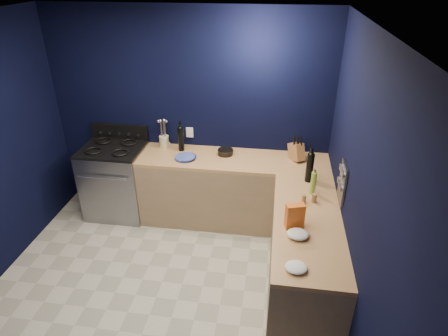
% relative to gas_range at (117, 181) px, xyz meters
% --- Properties ---
extents(floor, '(3.50, 3.50, 0.02)m').
position_rel_gas_range_xyz_m(floor, '(0.93, -1.42, -0.47)').
color(floor, '#B8B1A0').
rests_on(floor, ground).
extents(ceiling, '(3.50, 3.50, 0.02)m').
position_rel_gas_range_xyz_m(ceiling, '(0.93, -1.42, 2.15)').
color(ceiling, silver).
rests_on(ceiling, ground).
extents(wall_back, '(3.50, 0.02, 2.60)m').
position_rel_gas_range_xyz_m(wall_back, '(0.93, 0.34, 0.84)').
color(wall_back, black).
rests_on(wall_back, ground).
extents(wall_right, '(0.02, 3.50, 2.60)m').
position_rel_gas_range_xyz_m(wall_right, '(2.69, -1.42, 0.84)').
color(wall_right, black).
rests_on(wall_right, ground).
extents(cab_back, '(2.30, 0.63, 0.86)m').
position_rel_gas_range_xyz_m(cab_back, '(1.53, 0.02, -0.03)').
color(cab_back, '#967958').
rests_on(cab_back, floor).
extents(top_back, '(2.30, 0.63, 0.04)m').
position_rel_gas_range_xyz_m(top_back, '(1.53, 0.02, 0.42)').
color(top_back, '#8E5E35').
rests_on(top_back, cab_back).
extents(cab_right, '(0.63, 1.67, 0.86)m').
position_rel_gas_range_xyz_m(cab_right, '(2.37, -1.13, -0.03)').
color(cab_right, '#967958').
rests_on(cab_right, floor).
extents(top_right, '(0.63, 1.67, 0.04)m').
position_rel_gas_range_xyz_m(top_right, '(2.37, -1.13, 0.42)').
color(top_right, '#8E5E35').
rests_on(top_right, cab_right).
extents(gas_range, '(0.76, 0.66, 0.92)m').
position_rel_gas_range_xyz_m(gas_range, '(0.00, 0.00, 0.00)').
color(gas_range, gray).
rests_on(gas_range, floor).
extents(oven_door, '(0.59, 0.02, 0.42)m').
position_rel_gas_range_xyz_m(oven_door, '(0.00, -0.32, -0.01)').
color(oven_door, black).
rests_on(oven_door, gas_range).
extents(cooktop, '(0.76, 0.66, 0.03)m').
position_rel_gas_range_xyz_m(cooktop, '(0.00, 0.00, 0.48)').
color(cooktop, black).
rests_on(cooktop, gas_range).
extents(backguard, '(0.76, 0.06, 0.20)m').
position_rel_gas_range_xyz_m(backguard, '(0.00, 0.30, 0.58)').
color(backguard, black).
rests_on(backguard, gas_range).
extents(spice_panel, '(0.02, 0.28, 0.38)m').
position_rel_gas_range_xyz_m(spice_panel, '(2.67, -0.87, 0.72)').
color(spice_panel, gray).
rests_on(spice_panel, wall_right).
extents(wall_outlet, '(0.09, 0.02, 0.13)m').
position_rel_gas_range_xyz_m(wall_outlet, '(0.93, 0.32, 0.62)').
color(wall_outlet, white).
rests_on(wall_outlet, wall_back).
extents(plate_stack, '(0.31, 0.31, 0.03)m').
position_rel_gas_range_xyz_m(plate_stack, '(0.96, -0.07, 0.46)').
color(plate_stack, navy).
rests_on(plate_stack, top_back).
extents(ramekin, '(0.10, 0.10, 0.03)m').
position_rel_gas_range_xyz_m(ramekin, '(0.64, 0.27, 0.46)').
color(ramekin, white).
rests_on(ramekin, top_back).
extents(utensil_crock, '(0.15, 0.15, 0.15)m').
position_rel_gas_range_xyz_m(utensil_crock, '(0.62, 0.22, 0.52)').
color(utensil_crock, beige).
rests_on(utensil_crock, top_back).
extents(wine_bottle_back, '(0.10, 0.10, 0.30)m').
position_rel_gas_range_xyz_m(wine_bottle_back, '(0.86, 0.15, 0.59)').
color(wine_bottle_back, black).
rests_on(wine_bottle_back, top_back).
extents(lemon_basket, '(0.20, 0.20, 0.07)m').
position_rel_gas_range_xyz_m(lemon_basket, '(1.42, 0.11, 0.48)').
color(lemon_basket, black).
rests_on(lemon_basket, top_back).
extents(knife_block, '(0.23, 0.26, 0.25)m').
position_rel_gas_range_xyz_m(knife_block, '(2.28, 0.10, 0.54)').
color(knife_block, '#8E5E35').
rests_on(knife_block, top_back).
extents(wine_bottle_right, '(0.08, 0.08, 0.32)m').
position_rel_gas_range_xyz_m(wine_bottle_right, '(2.40, -0.40, 0.60)').
color(wine_bottle_right, black).
rests_on(wine_bottle_right, top_right).
extents(oil_bottle, '(0.07, 0.07, 0.24)m').
position_rel_gas_range_xyz_m(oil_bottle, '(2.43, -0.65, 0.56)').
color(oil_bottle, '#7CAA35').
rests_on(oil_bottle, top_right).
extents(spice_jar_near, '(0.06, 0.06, 0.09)m').
position_rel_gas_range_xyz_m(spice_jar_near, '(2.33, -0.84, 0.49)').
color(spice_jar_near, olive).
rests_on(spice_jar_near, top_right).
extents(spice_jar_far, '(0.06, 0.06, 0.09)m').
position_rel_gas_range_xyz_m(spice_jar_far, '(2.44, -0.81, 0.49)').
color(spice_jar_far, olive).
rests_on(spice_jar_far, top_right).
extents(crouton_bag, '(0.18, 0.12, 0.24)m').
position_rel_gas_range_xyz_m(crouton_bag, '(2.23, -1.25, 0.56)').
color(crouton_bag, red).
rests_on(crouton_bag, top_right).
extents(towel_front, '(0.19, 0.16, 0.07)m').
position_rel_gas_range_xyz_m(towel_front, '(2.26, -1.39, 0.47)').
color(towel_front, white).
rests_on(towel_front, top_right).
extents(towel_end, '(0.22, 0.21, 0.05)m').
position_rel_gas_range_xyz_m(towel_end, '(2.24, -1.79, 0.47)').
color(towel_end, white).
rests_on(towel_end, top_right).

